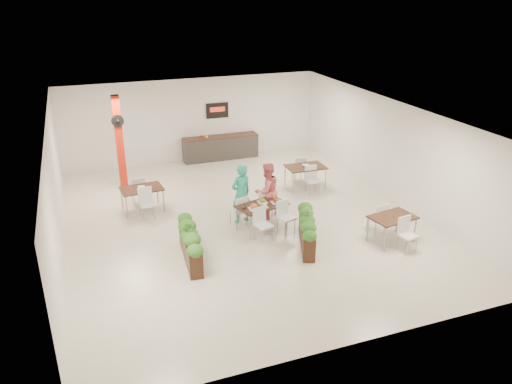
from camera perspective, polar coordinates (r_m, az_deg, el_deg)
ground at (r=14.84m, az=-1.56°, el=-3.21°), size 12.00×12.00×0.00m
room_shell at (r=14.09m, az=-1.64°, el=4.16°), size 10.10×12.10×3.22m
red_column at (r=17.20m, az=-15.33°, el=5.52°), size 0.40×0.41×3.20m
service_counter at (r=19.98m, az=-4.09°, el=5.15°), size 3.00×0.64×2.20m
main_table at (r=14.05m, az=0.67°, el=-1.89°), size 1.62×1.90×0.92m
diner_man at (r=14.40m, az=-1.72°, el=-0.19°), size 0.74×0.59×1.77m
diner_woman at (r=14.66m, az=1.25°, el=0.13°), size 0.98×0.86×1.72m
planter_left at (r=12.63m, az=-7.54°, el=-5.65°), size 0.53×2.04×1.07m
planter_right at (r=13.28m, az=5.85°, el=-4.19°), size 0.97×1.86×1.03m
side_table_a at (r=15.58m, az=-12.92°, el=0.05°), size 1.31×1.65×0.92m
side_table_b at (r=17.11m, az=5.68°, el=2.59°), size 1.33×1.63×0.92m
side_table_c at (r=13.85m, az=15.32°, el=-3.18°), size 1.30×1.67×0.92m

